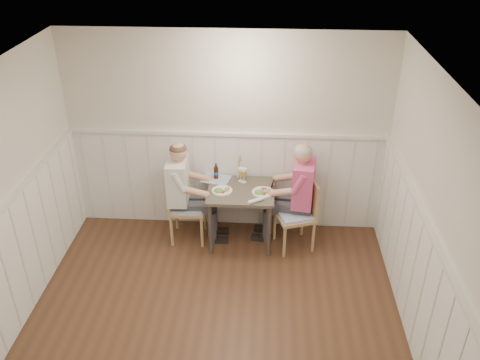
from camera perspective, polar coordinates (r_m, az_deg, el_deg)
The scene contains 16 objects.
ground_plane at distance 5.28m, azimuth -3.40°, elevation -18.47°, with size 4.50×4.50×0.00m, color #4C2F1E.
room_shell at distance 4.27m, azimuth -4.00°, elevation -4.71°, with size 4.04×4.54×2.60m.
wainscot at distance 5.31m, azimuth -2.79°, elevation -7.95°, with size 4.00×4.49×1.34m.
dining_table at distance 6.27m, azimuth 0.11°, elevation -1.95°, with size 0.81×0.70×0.75m.
chair_right at distance 6.30m, azimuth 6.66°, elevation -3.49°, with size 0.56×0.56×0.93m.
chair_left at distance 6.43m, azimuth -6.41°, elevation -2.64°, with size 0.45×0.45×0.95m.
man_in_pink at distance 6.34m, azimuth 6.63°, elevation -2.42°, with size 0.69×0.48×1.39m.
diner_cream at distance 6.39m, azimuth -6.47°, elevation -2.16°, with size 0.64×0.45×1.38m.
plate_man at distance 6.14m, azimuth 2.50°, elevation -1.30°, with size 0.27×0.27×0.07m.
plate_diner at distance 6.17m, azimuth -2.15°, elevation -1.15°, with size 0.25×0.25×0.06m.
beer_glass_a at distance 6.31m, azimuth 0.42°, elevation 0.78°, with size 0.08×0.08×0.19m.
beer_glass_b at distance 6.34m, azimuth 0.10°, elevation 0.86°, with size 0.07×0.07×0.19m.
beer_bottle at distance 6.42m, azimuth -2.70°, elevation 0.90°, with size 0.06×0.06×0.21m.
rolled_napkin at distance 5.96m, azimuth 1.78°, elevation -2.31°, with size 0.20×0.16×0.05m.
grass_vase at distance 6.40m, azimuth -0.19°, elevation 1.45°, with size 0.04×0.04×0.34m.
gingham_mat at distance 6.45m, azimuth -2.69°, elevation 0.13°, with size 0.39×0.34×0.01m.
Camera 1 is at (0.51, -3.50, 3.92)m, focal length 38.00 mm.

